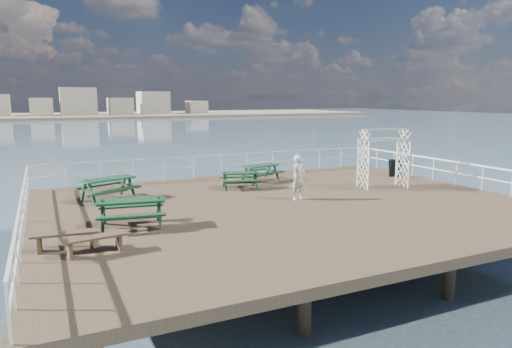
% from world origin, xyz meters
% --- Properties ---
extents(ground, '(18.00, 14.00, 0.30)m').
position_xyz_m(ground, '(0.00, 0.00, -0.15)').
color(ground, brown).
rests_on(ground, ground).
extents(sea_backdrop, '(300.00, 300.00, 9.20)m').
position_xyz_m(sea_backdrop, '(12.54, 134.07, -0.51)').
color(sea_backdrop, '#446372').
rests_on(sea_backdrop, ground).
extents(railing, '(17.77, 13.76, 1.10)m').
position_xyz_m(railing, '(-0.07, 2.57, 0.87)').
color(railing, silver).
rests_on(railing, ground).
extents(picnic_table_a, '(2.46, 2.23, 0.98)m').
position_xyz_m(picnic_table_a, '(-5.99, 3.51, 0.62)').
color(picnic_table_a, '#153A23').
rests_on(picnic_table_a, ground).
extents(picnic_table_b, '(1.90, 1.67, 0.79)m').
position_xyz_m(picnic_table_b, '(-0.40, 3.51, 0.51)').
color(picnic_table_b, '#153A23').
rests_on(picnic_table_b, ground).
extents(picnic_table_c, '(2.13, 1.89, 0.88)m').
position_xyz_m(picnic_table_c, '(1.15, 4.66, 0.56)').
color(picnic_table_c, '#153A23').
rests_on(picnic_table_c, ground).
extents(picnic_table_d, '(2.24, 1.92, 0.97)m').
position_xyz_m(picnic_table_d, '(-5.84, -0.68, 0.62)').
color(picnic_table_d, '#153A23').
rests_on(picnic_table_d, ground).
extents(flat_bench_near, '(1.71, 0.58, 0.48)m').
position_xyz_m(flat_bench_near, '(-7.80, -2.18, 0.36)').
color(flat_bench_near, brown).
rests_on(flat_bench_near, ground).
extents(flat_bench_far, '(1.67, 0.62, 0.47)m').
position_xyz_m(flat_bench_far, '(-7.14, -2.83, 0.35)').
color(flat_bench_far, brown).
rests_on(flat_bench_far, ground).
extents(trellis_arbor, '(2.28, 1.53, 2.61)m').
position_xyz_m(trellis_arbor, '(5.41, 0.96, 1.16)').
color(trellis_arbor, silver).
rests_on(trellis_arbor, ground).
extents(sandwich_board, '(0.65, 0.57, 0.88)m').
position_xyz_m(sandwich_board, '(7.80, 2.89, 0.43)').
color(sandwich_board, black).
rests_on(sandwich_board, ground).
extents(person, '(0.71, 0.55, 1.75)m').
position_xyz_m(person, '(0.77, 0.45, 0.87)').
color(person, silver).
rests_on(person, ground).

